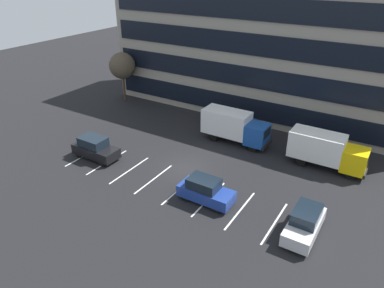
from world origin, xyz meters
TOP-DOWN VIEW (x-y plane):
  - ground_plane at (0.00, 0.00)m, footprint 120.00×120.00m
  - office_building at (0.00, 17.95)m, footprint 37.63×11.24m
  - lot_markings at (0.00, -3.16)m, footprint 19.74×5.40m
  - box_truck_yellow at (10.78, 6.93)m, footprint 7.02×2.32m
  - box_truck_blue at (1.34, 7.18)m, footprint 7.17×2.37m
  - suv_navy at (4.07, -3.52)m, footprint 4.49×1.90m
  - suv_silver at (11.91, -3.26)m, footprint 1.93×4.56m
  - suv_black at (-8.55, -3.05)m, footprint 4.70×1.99m
  - bare_tree at (-17.00, 10.77)m, footprint 3.47×3.47m

SIDE VIEW (x-z plane):
  - ground_plane at x=0.00m, z-range 0.00..0.00m
  - lot_markings at x=0.00m, z-range 0.00..0.01m
  - suv_navy at x=4.07m, z-range -0.03..1.99m
  - suv_silver at x=11.91m, z-range -0.03..2.03m
  - suv_black at x=-8.55m, z-range -0.04..2.09m
  - box_truck_yellow at x=10.78m, z-range 0.20..3.46m
  - box_truck_blue at x=1.34m, z-range 0.21..3.53m
  - bare_tree at x=-17.00m, z-range 1.50..8.01m
  - office_building at x=0.00m, z-range 0.00..14.40m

